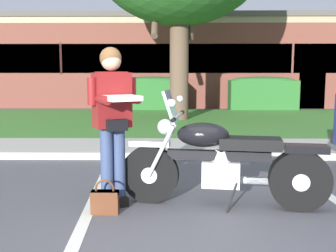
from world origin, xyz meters
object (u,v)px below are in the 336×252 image
object	(u,v)px
handbag	(105,200)
hedge_left	(153,93)
hedge_center_left	(263,93)
rider_person	(113,114)
brick_building	(176,63)
motorcycle	(231,162)

from	to	relation	value
handbag	hedge_left	size ratio (longest dim) A/B	0.15
handbag	hedge_center_left	size ratio (longest dim) A/B	0.15
handbag	rider_person	bearing A→B (deg)	76.92
hedge_left	brick_building	distance (m)	6.80
hedge_left	brick_building	xyz separation A→B (m)	(0.86, 6.64, 1.18)
rider_person	handbag	xyz separation A→B (m)	(-0.06, -0.26, -0.86)
hedge_center_left	brick_building	size ratio (longest dim) A/B	0.09
handbag	hedge_left	world-z (taller)	hedge_left
rider_person	brick_building	world-z (taller)	brick_building
rider_person	hedge_left	bearing A→B (deg)	90.54
handbag	motorcycle	bearing A→B (deg)	10.63
rider_person	brick_building	bearing A→B (deg)	87.48
hedge_left	brick_building	size ratio (longest dim) A/B	0.09
motorcycle	handbag	bearing A→B (deg)	-169.37
hedge_center_left	handbag	bearing A→B (deg)	-109.99
brick_building	rider_person	bearing A→B (deg)	-92.52
rider_person	hedge_center_left	size ratio (longest dim) A/B	0.71
handbag	hedge_left	bearing A→B (deg)	90.22
rider_person	handbag	bearing A→B (deg)	-103.08
rider_person	hedge_center_left	bearing A→B (deg)	69.85
hedge_center_left	brick_building	bearing A→B (deg)	115.27
motorcycle	hedge_left	xyz separation A→B (m)	(-1.36, 10.62, 0.16)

